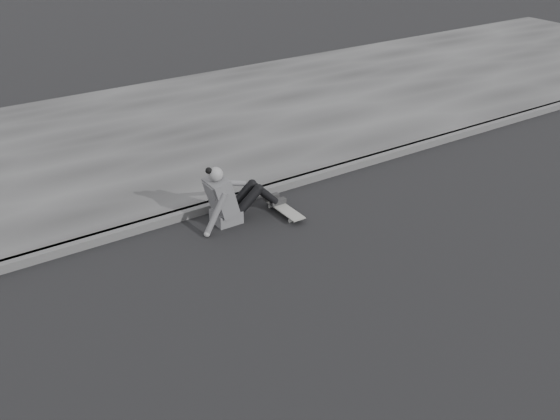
{
  "coord_description": "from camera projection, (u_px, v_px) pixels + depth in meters",
  "views": [
    {
      "loc": [
        -6.57,
        -4.58,
        4.26
      ],
      "look_at": [
        -2.73,
        1.25,
        0.5
      ],
      "focal_mm": 40.0,
      "sensor_mm": 36.0,
      "label": 1
    }
  ],
  "objects": [
    {
      "name": "sidewalk",
      "position": [
        274.0,
        110.0,
        12.66
      ],
      "size": [
        24.0,
        6.0,
        0.12
      ],
      "primitive_type": "cube",
      "color": "#3B3B3B",
      "rests_on": "ground"
    },
    {
      "name": "ground",
      "position": [
        495.0,
        226.0,
        8.57
      ],
      "size": [
        80.0,
        80.0,
        0.0
      ],
      "primitive_type": "plane",
      "color": "black",
      "rests_on": "ground"
    },
    {
      "name": "skateboard",
      "position": [
        284.0,
        209.0,
        8.86
      ],
      "size": [
        0.2,
        0.78,
        0.09
      ],
      "color": "gray",
      "rests_on": "ground"
    },
    {
      "name": "seated_woman",
      "position": [
        230.0,
        198.0,
        8.55
      ],
      "size": [
        1.38,
        0.46,
        0.88
      ],
      "color": "#535356",
      "rests_on": "ground"
    },
    {
      "name": "curb",
      "position": [
        372.0,
        159.0,
        10.44
      ],
      "size": [
        24.0,
        0.16,
        0.12
      ],
      "primitive_type": "cube",
      "color": "#4B4B4B",
      "rests_on": "ground"
    }
  ]
}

